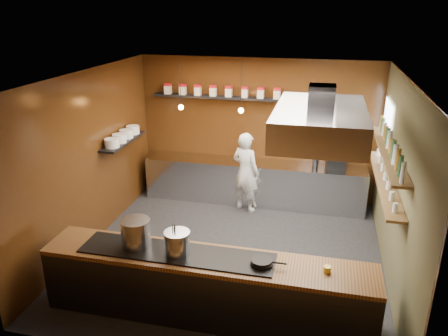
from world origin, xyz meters
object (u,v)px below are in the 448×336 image
(stockpot_small, at_px, (177,243))
(chef, at_px, (246,172))
(stockpot_large, at_px, (136,233))
(espresso_machine, at_px, (336,159))
(extractor_hood, at_px, (320,122))

(stockpot_small, bearing_deg, chef, 85.46)
(chef, bearing_deg, stockpot_large, 98.83)
(stockpot_large, distance_m, espresso_machine, 4.63)
(stockpot_small, height_order, espresso_machine, espresso_machine)
(stockpot_large, bearing_deg, extractor_hood, 27.08)
(stockpot_large, distance_m, chef, 3.46)
(stockpot_small, height_order, chef, chef)
(espresso_machine, bearing_deg, extractor_hood, -102.56)
(extractor_hood, distance_m, espresso_machine, 3.02)
(stockpot_large, bearing_deg, stockpot_small, -6.17)
(chef, bearing_deg, extractor_hood, 146.31)
(stockpot_small, distance_m, chef, 3.42)
(extractor_hood, relative_size, stockpot_large, 5.06)
(stockpot_small, xyz_separation_m, espresso_machine, (2.03, 3.87, -0.01))
(extractor_hood, bearing_deg, chef, 122.82)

